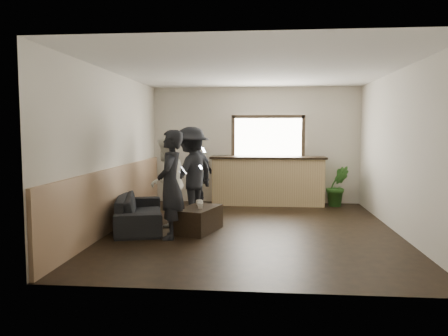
# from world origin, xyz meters

# --- Properties ---
(ground) EXTENTS (5.00, 6.00, 0.01)m
(ground) POSITION_xyz_m (0.00, 0.00, 0.00)
(ground) COLOR black
(room_shell) EXTENTS (5.01, 6.01, 2.80)m
(room_shell) POSITION_xyz_m (-0.74, 0.00, 1.47)
(room_shell) COLOR silver
(room_shell) RESTS_ON ground
(bar_counter) EXTENTS (2.70, 0.68, 2.13)m
(bar_counter) POSITION_xyz_m (0.30, 2.70, 0.64)
(bar_counter) COLOR tan
(bar_counter) RESTS_ON ground
(sofa) EXTENTS (1.27, 2.14, 0.59)m
(sofa) POSITION_xyz_m (-2.05, 0.03, 0.29)
(sofa) COLOR black
(sofa) RESTS_ON ground
(coffee_table) EXTENTS (0.78, 1.07, 0.42)m
(coffee_table) POSITION_xyz_m (-0.92, -0.21, 0.21)
(coffee_table) COLOR black
(coffee_table) RESTS_ON ground
(cup_a) EXTENTS (0.13, 0.13, 0.10)m
(cup_a) POSITION_xyz_m (-0.93, -0.02, 0.47)
(cup_a) COLOR silver
(cup_a) RESTS_ON coffee_table
(cup_b) EXTENTS (0.13, 0.13, 0.10)m
(cup_b) POSITION_xyz_m (-0.88, -0.33, 0.48)
(cup_b) COLOR silver
(cup_b) RESTS_ON coffee_table
(potted_plant) EXTENTS (0.56, 0.47, 0.95)m
(potted_plant) POSITION_xyz_m (1.91, 2.58, 0.47)
(potted_plant) COLOR #2D6623
(potted_plant) RESTS_ON ground
(person_a) EXTENTS (0.48, 0.65, 1.77)m
(person_a) POSITION_xyz_m (-1.30, -0.71, 0.89)
(person_a) COLOR black
(person_a) RESTS_ON ground
(person_b) EXTENTS (0.68, 0.85, 1.65)m
(person_b) POSITION_xyz_m (-1.58, 0.20, 0.82)
(person_b) COLOR silver
(person_b) RESTS_ON ground
(person_c) EXTENTS (1.17, 1.37, 1.83)m
(person_c) POSITION_xyz_m (-1.22, 0.85, 0.92)
(person_c) COLOR black
(person_c) RESTS_ON ground
(person_d) EXTENTS (0.87, 1.00, 1.62)m
(person_d) POSITION_xyz_m (-1.28, 1.86, 0.81)
(person_d) COLOR black
(person_d) RESTS_ON ground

